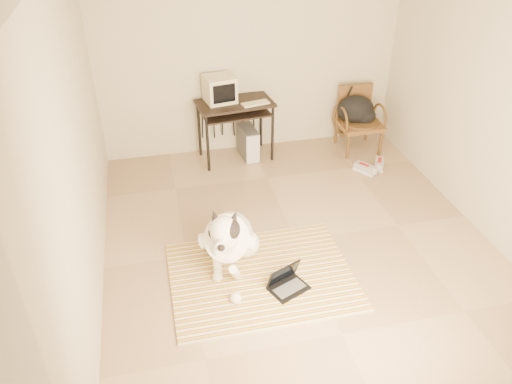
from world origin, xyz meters
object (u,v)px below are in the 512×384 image
object	(u,v)px
computer_desk	(235,111)
pc_tower	(248,143)
dog	(229,239)
crt_monitor	(220,89)
rattan_chair	(358,119)
backpack	(357,110)
laptop	(287,282)

from	to	relation	value
computer_desk	pc_tower	xyz separation A→B (m)	(0.17, 0.00, -0.49)
dog	crt_monitor	xyz separation A→B (m)	(0.31, 2.26, 0.64)
dog	crt_monitor	world-z (taller)	crt_monitor
computer_desk	rattan_chair	world-z (taller)	rattan_chair
computer_desk	backpack	size ratio (longest dim) A/B	1.97
pc_tower	dog	bearing A→B (deg)	-106.77
dog	laptop	bearing A→B (deg)	-44.09
dog	computer_desk	world-z (taller)	dog
pc_tower	crt_monitor	bearing A→B (deg)	166.31
computer_desk	rattan_chair	xyz separation A→B (m)	(1.72, -0.07, -0.26)
pc_tower	backpack	bearing A→B (deg)	-2.72
laptop	rattan_chair	world-z (taller)	rattan_chair
rattan_chair	crt_monitor	bearing A→B (deg)	175.14
pc_tower	backpack	xyz separation A→B (m)	(1.51, -0.07, 0.36)
pc_tower	computer_desk	bearing A→B (deg)	-178.94
backpack	rattan_chair	bearing A→B (deg)	-6.94
dog	computer_desk	size ratio (longest dim) A/B	1.15
dog	rattan_chair	world-z (taller)	rattan_chair
rattan_chair	backpack	bearing A→B (deg)	173.06
dog	pc_tower	world-z (taller)	dog
laptop	rattan_chair	bearing A→B (deg)	55.58
dog	rattan_chair	distance (m)	3.05
crt_monitor	pc_tower	size ratio (longest dim) A/B	0.92
pc_tower	rattan_chair	world-z (taller)	rattan_chair
rattan_chair	backpack	xyz separation A→B (m)	(-0.04, 0.00, 0.14)
laptop	computer_desk	world-z (taller)	computer_desk
dog	pc_tower	xyz separation A→B (m)	(0.66, 2.18, -0.13)
dog	laptop	xyz separation A→B (m)	(0.46, -0.44, -0.26)
backpack	computer_desk	bearing A→B (deg)	177.66
dog	computer_desk	distance (m)	2.26
laptop	crt_monitor	size ratio (longest dim) A/B	0.98
laptop	dog	bearing A→B (deg)	135.91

